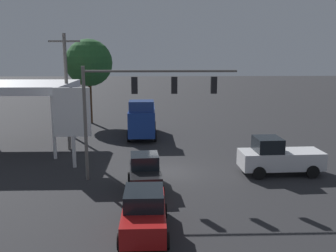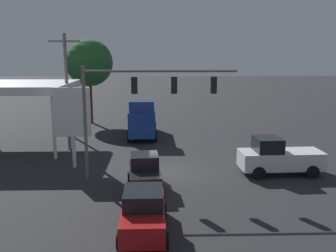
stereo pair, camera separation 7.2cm
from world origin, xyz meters
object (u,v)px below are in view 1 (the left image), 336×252
utility_pole (67,89)px  street_tree (89,63)px  pickup_parked (278,157)px  delivery_truck (142,118)px  hatchback_crossing (145,173)px  sedan_far (144,211)px  traffic_signal_assembly (142,95)px  price_sign (72,114)px

utility_pole → street_tree: 11.64m
pickup_parked → street_tree: street_tree is taller
delivery_truck → street_tree: size_ratio=0.75×
hatchback_crossing → pickup_parked: pickup_parked is taller
hatchback_crossing → delivery_truck: 13.59m
sedan_far → pickup_parked: pickup_parked is taller
traffic_signal_assembly → price_sign: traffic_signal_assembly is taller
traffic_signal_assembly → pickup_parked: size_ratio=1.72×
traffic_signal_assembly → delivery_truck: (0.49, -11.89, -3.49)m
hatchback_crossing → price_sign: bearing=-134.9°
price_sign → utility_pole: bearing=-73.6°
utility_pole → traffic_signal_assembly: bearing=129.9°
utility_pole → hatchback_crossing: size_ratio=2.32×
price_sign → delivery_truck: price_sign is taller
hatchback_crossing → delivery_truck: size_ratio=0.57×
hatchback_crossing → sedan_far: hatchback_crossing is taller
traffic_signal_assembly → delivery_truck: traffic_signal_assembly is taller
pickup_parked → traffic_signal_assembly: bearing=2.6°
hatchback_crossing → utility_pole: bearing=-149.2°
sedan_far → pickup_parked: size_ratio=0.84×
traffic_signal_assembly → utility_pole: bearing=-50.1°
price_sign → delivery_truck: size_ratio=0.79×
delivery_truck → pickup_parked: 14.39m
price_sign → sedan_far: size_ratio=1.23×
delivery_truck → pickup_parked: bearing=38.2°
price_sign → pickup_parked: (-13.34, 1.79, -2.52)m
price_sign → pickup_parked: 13.70m
sedan_far → utility_pole: bearing=-156.2°
utility_pole → hatchback_crossing: (-6.31, 9.02, -3.88)m
utility_pole → delivery_truck: utility_pole is taller
utility_pole → hatchback_crossing: bearing=125.0°
traffic_signal_assembly → hatchback_crossing: traffic_signal_assembly is taller
traffic_signal_assembly → pickup_parked: 9.54m
pickup_parked → street_tree: size_ratio=0.58×
utility_pole → price_sign: utility_pole is taller
hatchback_crossing → pickup_parked: size_ratio=0.74×
traffic_signal_assembly → hatchback_crossing: size_ratio=2.32×
delivery_truck → sedan_far: bearing=1.3°
sedan_far → pickup_parked: (-8.32, -7.70, 0.16)m
utility_pole → price_sign: (-1.41, 4.81, -1.20)m
sedan_far → price_sign: bearing=-152.5°
traffic_signal_assembly → hatchback_crossing: 4.56m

